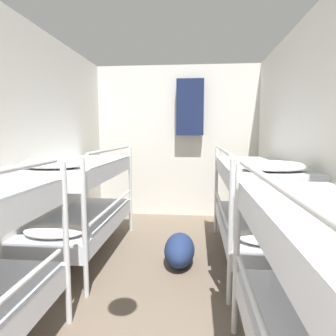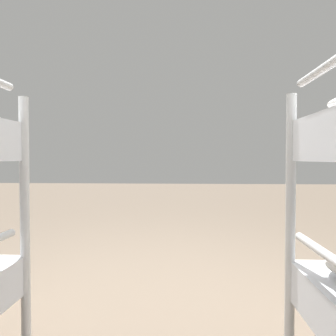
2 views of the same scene
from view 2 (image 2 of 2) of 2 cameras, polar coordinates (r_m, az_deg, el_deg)
ground_plane at (r=2.26m, az=-0.82°, el=-22.52°), size 20.00×20.00×0.00m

